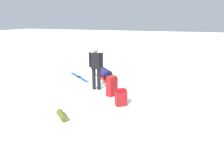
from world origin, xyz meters
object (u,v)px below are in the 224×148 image
backpack_large_dark (121,97)px  ski_poles_planted_near (95,61)px  skier_standing (96,66)px  backpack_bright (112,86)px  thermos_bottle (182,92)px  sleeping_mat_rolled (62,115)px  gear_sled (105,74)px  ski_pair_near (79,77)px

backpack_large_dark → ski_poles_planted_near: bearing=36.9°
skier_standing → backpack_bright: size_ratio=2.34×
skier_standing → thermos_bottle: skier_standing is taller
ski_poles_planted_near → sleeping_mat_rolled: 4.60m
sleeping_mat_rolled → skier_standing: bearing=1.9°
ski_poles_planted_near → gear_sled: bearing=-121.8°
ski_pair_near → thermos_bottle: 4.75m
backpack_large_dark → gear_sled: bearing=31.2°
gear_sled → thermos_bottle: 3.55m
backpack_large_dark → thermos_bottle: 2.39m
ski_pair_near → gear_sled: (0.19, -1.28, 0.21)m
ski_poles_planted_near → ski_pair_near: bearing=137.7°
skier_standing → backpack_large_dark: (-1.14, -1.37, -0.69)m
gear_sled → sleeping_mat_rolled: size_ratio=2.04×
ski_pair_near → skier_standing: bearing=-130.5°
ski_pair_near → sleeping_mat_rolled: bearing=-157.7°
backpack_bright → sleeping_mat_rolled: bearing=161.3°
ski_poles_planted_near → gear_sled: 0.95m
skier_standing → backpack_large_dark: 1.91m
backpack_large_dark → gear_sled: 3.04m
skier_standing → ski_poles_planted_near: skier_standing is taller
thermos_bottle → skier_standing: bearing=97.1°
ski_poles_planted_near → skier_standing: bearing=-154.2°
ski_pair_near → gear_sled: gear_sled is taller
ski_pair_near → backpack_bright: size_ratio=2.18×
ski_poles_planted_near → gear_sled: size_ratio=1.10×
gear_sled → sleeping_mat_rolled: 4.02m
sleeping_mat_rolled → ski_poles_planted_near: bearing=12.6°
backpack_bright → gear_sled: 2.14m
backpack_bright → backpack_large_dark: bearing=-141.3°
sleeping_mat_rolled → thermos_bottle: 4.28m
thermos_bottle → sleeping_mat_rolled: bearing=133.6°
thermos_bottle → ski_poles_planted_near: bearing=70.0°
skier_standing → sleeping_mat_rolled: skier_standing is taller
skier_standing → gear_sled: (1.45, 0.21, -0.73)m
thermos_bottle → backpack_large_dark: bearing=130.3°
gear_sled → sleeping_mat_rolled: (-4.01, -0.29, -0.13)m
backpack_large_dark → sleeping_mat_rolled: size_ratio=1.00×
backpack_bright → thermos_bottle: backpack_bright is taller
backpack_large_dark → skier_standing: bearing=50.1°
backpack_large_dark → backpack_bright: size_ratio=0.75×
backpack_bright → ski_poles_planted_near: bearing=36.4°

